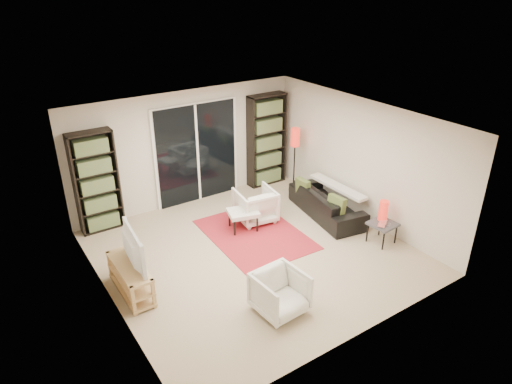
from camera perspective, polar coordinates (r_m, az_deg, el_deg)
floor at (r=8.15m, az=-0.29°, el=-7.54°), size 5.00×5.00×0.00m
wall_back at (r=9.59m, az=-8.62°, el=5.46°), size 5.00×0.02×2.40m
wall_front at (r=5.92m, az=13.32°, el=-8.64°), size 5.00×0.02×2.40m
wall_left at (r=6.69m, az=-18.56°, el=-5.06°), size 0.02×5.00×2.40m
wall_right at (r=9.07m, az=13.01°, el=3.88°), size 0.02×5.00×2.40m
ceiling at (r=7.13m, az=-0.34°, el=8.82°), size 5.00×5.00×0.02m
sliding_door at (r=9.69m, az=-7.40°, el=4.81°), size 1.92×0.08×2.16m
bookshelf_left at (r=8.94m, az=-19.33°, el=1.15°), size 0.80×0.30×1.95m
bookshelf_right at (r=10.40m, az=1.35°, el=6.48°), size 0.90×0.30×2.10m
tv_stand at (r=7.34m, az=-15.40°, el=-10.34°), size 0.37×1.14×0.50m
tv at (r=7.06m, az=-15.74°, el=-6.86°), size 0.21×1.00×0.57m
rug at (r=8.67m, az=-0.16°, el=-5.30°), size 1.69×2.23×0.01m
sofa at (r=9.34m, az=8.83°, el=-1.32°), size 1.04×1.99×0.55m
armchair_back at (r=9.00m, az=-0.08°, el=-1.64°), size 0.81×0.83×0.67m
armchair_front at (r=6.72m, az=3.02°, el=-12.50°), size 0.72×0.74×0.64m
ottoman at (r=8.68m, az=-1.62°, el=-2.68°), size 0.66×0.59×0.40m
side_table at (r=8.57m, az=15.54°, el=-4.05°), size 0.48×0.48×0.40m
laptop at (r=8.50m, az=15.82°, el=-3.89°), size 0.38×0.34×0.02m
table_lamp at (r=8.58m, az=15.63°, el=-2.23°), size 0.17×0.17×0.37m
floor_lamp at (r=10.01m, az=4.90°, el=6.08°), size 0.22×0.22×1.47m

